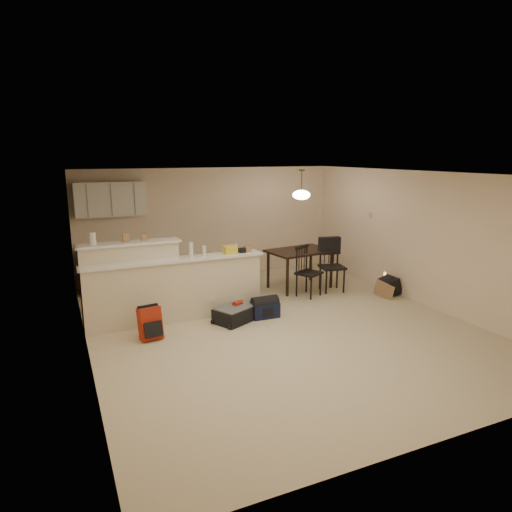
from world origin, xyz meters
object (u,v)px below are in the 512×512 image
black_daypack (390,286)px  suitcase (236,314)px  dining_table (300,255)px  red_backpack (150,323)px  pendant_lamp (301,194)px  navy_duffel (265,310)px  dining_chair_near (309,272)px  dining_chair_far (332,266)px

black_daypack → suitcase: bearing=92.9°
dining_table → red_backpack: (-3.47, -1.47, -0.47)m
pendant_lamp → navy_duffel: (-1.45, -1.34, -1.86)m
suitcase → navy_duffel: (0.53, -0.04, 0.01)m
suitcase → red_backpack: 1.51m
suitcase → black_daypack: black_daypack is taller
red_backpack → navy_duffel: red_backpack is taller
dining_table → pendant_lamp: pendant_lamp is taller
dining_chair_near → dining_chair_far: bearing=-17.6°
suitcase → dining_chair_far: bearing=-8.4°
dining_table → suitcase: 2.44m
pendant_lamp → red_backpack: 4.15m
red_backpack → black_daypack: (4.92, 0.32, -0.08)m
pendant_lamp → dining_table: bearing=45.0°
pendant_lamp → black_daypack: 2.60m
pendant_lamp → suitcase: 3.01m
dining_chair_near → dining_chair_far: dining_chair_far is taller
pendant_lamp → red_backpack: (-3.47, -1.47, -1.74)m
red_backpack → suitcase: bearing=-0.9°
dining_chair_near → black_daypack: size_ratio=2.66×
red_backpack → dining_table: bearing=15.5°
dining_chair_near → dining_chair_far: (0.62, 0.10, 0.04)m
black_daypack → red_backpack: bearing=94.2°
pendant_lamp → dining_chair_far: size_ratio=0.57×
dining_table → pendant_lamp: 1.26m
suitcase → dining_table: bearing=6.7°
pendant_lamp → dining_chair_near: size_ratio=0.61×
dining_chair_far → red_backpack: dining_chair_far is taller
dining_table → navy_duffel: dining_table is taller
dining_table → dining_chair_far: 0.71m
dining_table → red_backpack: size_ratio=2.84×
dining_chair_near → dining_chair_far: 0.63m
dining_table → navy_duffel: 2.06m
dining_chair_near → suitcase: (-1.85, -0.72, -0.39)m
pendant_lamp → black_daypack: bearing=-38.4°
red_backpack → pendant_lamp: bearing=15.5°
suitcase → dining_chair_near: bearing=-5.6°
suitcase → pendant_lamp: bearing=6.7°
navy_duffel → pendant_lamp: bearing=44.3°
pendant_lamp → red_backpack: pendant_lamp is taller
pendant_lamp → navy_duffel: pendant_lamp is taller
red_backpack → navy_duffel: (2.02, 0.14, -0.12)m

